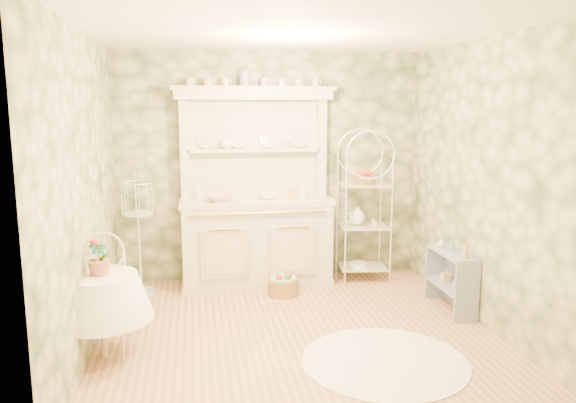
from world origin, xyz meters
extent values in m
plane|color=tan|center=(0.00, 0.00, 0.00)|extent=(3.60, 3.60, 0.00)
plane|color=white|center=(0.00, 0.00, 2.70)|extent=(3.60, 3.60, 0.00)
plane|color=beige|center=(-1.80, 0.00, 1.35)|extent=(3.60, 3.60, 0.00)
plane|color=beige|center=(1.80, 0.00, 1.35)|extent=(3.60, 3.60, 0.00)
plane|color=beige|center=(0.00, 1.80, 1.35)|extent=(3.60, 3.60, 0.00)
plane|color=beige|center=(0.00, -1.80, 1.35)|extent=(3.60, 3.60, 0.00)
cube|color=silver|center=(-0.20, 1.52, 1.15)|extent=(1.87, 0.61, 2.29)
cube|color=white|center=(1.08, 1.48, 0.96)|extent=(0.64, 0.49, 1.91)
cube|color=#8795AF|center=(1.66, 0.33, 0.32)|extent=(0.37, 0.78, 0.64)
cylinder|color=white|center=(-1.68, -0.22, 0.30)|extent=(0.65, 0.65, 0.60)
cube|color=white|center=(-1.68, -0.16, 0.48)|extent=(0.48, 0.48, 0.97)
cube|color=white|center=(-1.52, 1.37, 0.72)|extent=(0.36, 0.36, 1.43)
cylinder|color=olive|center=(0.04, 1.06, 0.10)|extent=(0.39, 0.39, 0.20)
cylinder|color=white|center=(0.61, -0.70, 0.01)|extent=(1.56, 1.56, 0.01)
imported|color=white|center=(-0.62, 1.46, 1.02)|extent=(0.36, 0.36, 0.07)
imported|color=white|center=(-0.07, 1.52, 1.02)|extent=(0.24, 0.24, 0.07)
imported|color=white|center=(-0.52, 1.68, 1.61)|extent=(0.17, 0.17, 0.10)
imported|color=white|center=(0.20, 1.68, 1.61)|extent=(0.11, 0.11, 0.08)
imported|color=#3F7238|center=(-1.68, -0.22, 0.85)|extent=(0.17, 0.14, 0.29)
imported|color=tan|center=(1.68, 0.10, 0.68)|extent=(0.09, 0.09, 0.17)
imported|color=#768FBB|center=(1.67, 0.37, 0.65)|extent=(0.07, 0.07, 0.12)
imported|color=silver|center=(1.63, 0.53, 0.65)|extent=(0.09, 0.09, 0.10)
camera|label=1|loc=(-0.90, -4.82, 2.09)|focal=35.00mm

